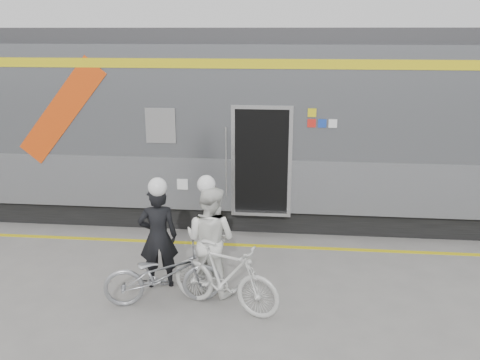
# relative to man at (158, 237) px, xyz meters

# --- Properties ---
(ground) EXTENTS (90.00, 90.00, 0.00)m
(ground) POSITION_rel_man_xyz_m (0.77, -0.41, -0.86)
(ground) COLOR slate
(ground) RESTS_ON ground
(train) EXTENTS (24.00, 3.17, 4.10)m
(train) POSITION_rel_man_xyz_m (-0.67, 3.78, 1.20)
(train) COLOR black
(train) RESTS_ON ground
(safety_strip) EXTENTS (24.00, 0.12, 0.01)m
(safety_strip) POSITION_rel_man_xyz_m (0.77, 1.74, -0.85)
(safety_strip) COLOR gold
(safety_strip) RESTS_ON ground
(man) EXTENTS (0.71, 0.55, 1.72)m
(man) POSITION_rel_man_xyz_m (0.00, 0.00, 0.00)
(man) COLOR black
(man) RESTS_ON ground
(bicycle_left) EXTENTS (1.90, 1.05, 0.94)m
(bicycle_left) POSITION_rel_man_xyz_m (0.20, -0.55, -0.39)
(bicycle_left) COLOR #97999E
(bicycle_left) RESTS_ON ground
(woman) EXTENTS (1.05, 0.94, 1.77)m
(woman) POSITION_rel_man_xyz_m (0.86, -0.09, 0.03)
(woman) COLOR white
(woman) RESTS_ON ground
(bicycle_right) EXTENTS (1.85, 1.13, 1.07)m
(bicycle_right) POSITION_rel_man_xyz_m (1.16, -0.64, -0.32)
(bicycle_right) COLOR beige
(bicycle_right) RESTS_ON ground
(helmet_man) EXTENTS (0.30, 0.30, 0.30)m
(helmet_man) POSITION_rel_man_xyz_m (0.00, 0.00, 1.01)
(helmet_man) COLOR white
(helmet_man) RESTS_ON man
(helmet_woman) EXTENTS (0.28, 0.28, 0.28)m
(helmet_woman) POSITION_rel_man_xyz_m (0.86, -0.09, 1.06)
(helmet_woman) COLOR white
(helmet_woman) RESTS_ON woman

